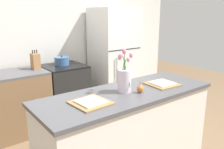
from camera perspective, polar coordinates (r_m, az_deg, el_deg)
name	(u,v)px	position (r m, az deg, el deg)	size (l,w,h in m)	color
back_wall	(45,33)	(3.92, -15.88, 9.64)	(5.20, 0.08, 2.70)	silver
kitchen_island	(127,135)	(2.48, 3.60, -14.23)	(1.80, 0.66, 0.92)	silver
stove_range	(65,93)	(3.78, -11.25, -4.39)	(0.60, 0.61, 0.88)	black
refrigerator	(113,59)	(4.15, 0.30, 3.74)	(0.68, 0.67, 1.74)	white
flower_vase	(124,78)	(2.25, 2.97, -0.96)	(0.13, 0.19, 0.43)	silver
pear_figurine	(140,88)	(2.27, 6.78, -3.36)	(0.06, 0.06, 0.11)	#C66B33
plate_setting_left	(91,102)	(2.01, -5.16, -6.68)	(0.32, 0.32, 0.02)	olive
plate_setting_right	(162,84)	(2.56, 11.99, -2.17)	(0.32, 0.32, 0.02)	olive
cooking_pot	(62,61)	(3.68, -11.98, 3.21)	(0.22, 0.22, 0.15)	#386093
knife_block	(35,61)	(3.51, -17.95, 3.08)	(0.10, 0.14, 0.27)	#A37547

